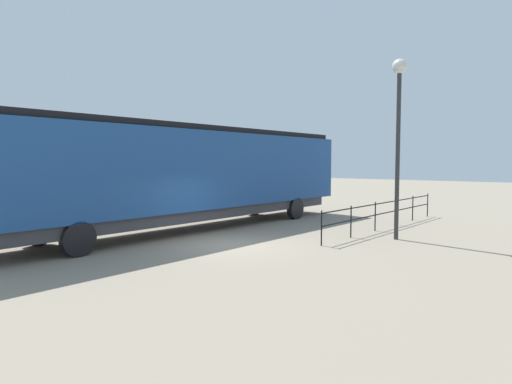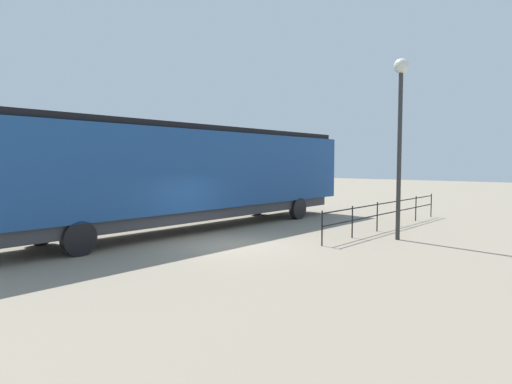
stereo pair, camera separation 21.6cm
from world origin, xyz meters
name	(u,v)px [view 2 (the right image)]	position (x,y,z in m)	size (l,w,h in m)	color
ground_plane	(230,245)	(0.00, 0.00, 0.00)	(120.00, 120.00, 0.00)	gray
locomotive	(202,172)	(-3.68, 2.08, 2.46)	(3.06, 18.33, 4.41)	navy
lamp_post	(400,112)	(4.03, 4.89, 4.77)	(0.54, 0.54, 6.69)	#2D2D2D
platform_fence	(388,210)	(2.55, 7.36, 0.81)	(0.05, 10.84, 1.23)	black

